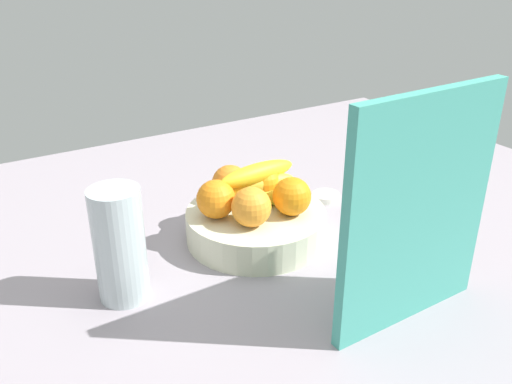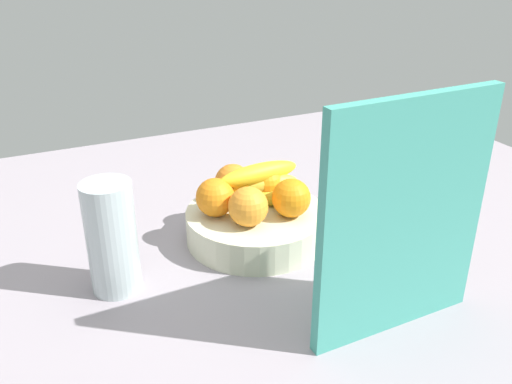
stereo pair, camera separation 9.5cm
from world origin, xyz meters
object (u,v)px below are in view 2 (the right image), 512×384
at_px(orange_front_left, 251,206).
at_px(orange_back_right, 215,197).
at_px(orange_center, 266,183).
at_px(fruit_bowl, 256,225).
at_px(jar_lid, 334,200).
at_px(banana_bunch, 259,185).
at_px(cutting_board, 404,220).
at_px(thermos_tumbler, 112,238).
at_px(orange_front_right, 291,198).
at_px(orange_back_left, 233,182).

height_order(orange_front_left, orange_back_right, same).
bearing_deg(orange_center, fruit_bowl, 42.12).
bearing_deg(jar_lid, banana_bunch, 12.04).
bearing_deg(jar_lid, fruit_bowl, 16.89).
distance_m(cutting_board, jar_lid, 0.45).
bearing_deg(thermos_tumbler, orange_center, -165.27).
bearing_deg(orange_center, banana_bunch, 26.80).
xyz_separation_m(orange_front_left, banana_bunch, (-0.05, -0.07, 0.01)).
bearing_deg(orange_center, orange_front_right, 99.29).
height_order(orange_back_left, banana_bunch, banana_bunch).
bearing_deg(fruit_bowl, orange_center, -137.88).
distance_m(orange_back_left, banana_bunch, 0.06).
bearing_deg(orange_front_right, thermos_tumbler, 0.81).
bearing_deg(orange_center, jar_lid, -169.81).
height_order(orange_front_left, orange_center, same).
height_order(orange_front_right, thermos_tumbler, thermos_tumbler).
height_order(fruit_bowl, orange_front_left, orange_front_left).
bearing_deg(orange_center, orange_front_left, 48.25).
relative_size(orange_front_left, banana_bunch, 0.40).
bearing_deg(orange_front_left, orange_front_right, 179.08).
xyz_separation_m(banana_bunch, cutting_board, (-0.06, 0.35, 0.08)).
xyz_separation_m(cutting_board, thermos_tumbler, (0.36, -0.27, -0.08)).
xyz_separation_m(orange_back_right, thermos_tumbler, (0.21, 0.07, -0.00)).
relative_size(fruit_bowl, thermos_tumbler, 1.40).
bearing_deg(orange_front_right, orange_back_left, -57.85).
xyz_separation_m(orange_back_right, cutting_board, (-0.15, 0.34, 0.08)).
relative_size(orange_front_right, cutting_board, 0.20).
xyz_separation_m(orange_back_left, banana_bunch, (-0.04, 0.04, 0.01)).
height_order(orange_front_right, jar_lid, orange_front_right).
bearing_deg(fruit_bowl, banana_bunch, -125.36).
height_order(orange_front_right, orange_back_left, same).
distance_m(orange_front_right, orange_back_right, 0.14).
distance_m(orange_center, orange_back_right, 0.12).
xyz_separation_m(orange_front_left, orange_center, (-0.07, -0.08, 0.00)).
xyz_separation_m(fruit_bowl, jar_lid, (-0.22, -0.07, -0.02)).
height_order(orange_back_left, orange_back_right, same).
relative_size(orange_front_right, orange_center, 1.00).
xyz_separation_m(orange_center, orange_back_left, (0.06, -0.03, 0.00)).
xyz_separation_m(orange_back_right, jar_lid, (-0.30, -0.05, -0.09)).
xyz_separation_m(orange_front_left, cutting_board, (-0.11, 0.28, 0.08)).
distance_m(orange_front_left, jar_lid, 0.29).
distance_m(fruit_bowl, cutting_board, 0.36).
bearing_deg(orange_back_right, fruit_bowl, 166.53).
bearing_deg(banana_bunch, fruit_bowl, 54.64).
relative_size(orange_front_right, jar_lid, 1.19).
distance_m(orange_front_left, orange_back_right, 0.08).
height_order(orange_front_right, orange_center, same).
relative_size(orange_front_left, orange_back_left, 1.00).
height_order(orange_back_right, banana_bunch, banana_bunch).
bearing_deg(cutting_board, orange_front_left, -70.61).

